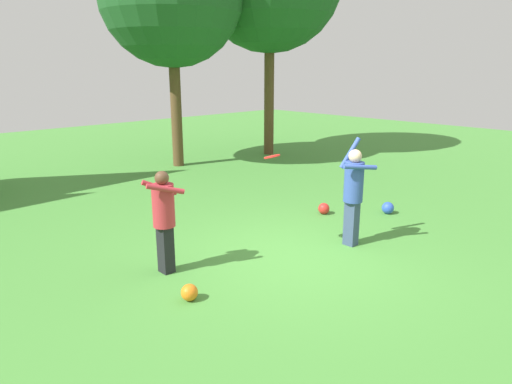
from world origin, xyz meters
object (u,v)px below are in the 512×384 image
object	(u,v)px
frisbee	(272,156)
person_thrower	(353,189)
person_catcher	(164,213)
ball_blue	(388,208)
ball_red	(324,209)
ball_orange	(189,292)

from	to	relation	value
frisbee	person_thrower	bearing A→B (deg)	-28.81
person_catcher	person_thrower	bearing A→B (deg)	-4.20
person_catcher	frisbee	size ratio (longest dim) A/B	5.02
person_catcher	ball_blue	size ratio (longest dim) A/B	6.20
frisbee	ball_red	distance (m)	2.97
frisbee	ball_orange	xyz separation A→B (m)	(-2.02, -0.39, -1.59)
frisbee	ball_orange	world-z (taller)	frisbee
ball_red	person_catcher	bearing A→B (deg)	-178.38
person_thrower	ball_blue	bearing A→B (deg)	-138.04
person_catcher	ball_blue	world-z (taller)	person_catcher
person_thrower	frisbee	bearing A→B (deg)	-0.00
frisbee	ball_blue	bearing A→B (deg)	-3.85
frisbee	ball_red	bearing A→B (deg)	16.87
person_catcher	ball_blue	distance (m)	5.31
frisbee	person_catcher	bearing A→B (deg)	160.51
person_thrower	person_catcher	world-z (taller)	person_thrower
ball_red	person_thrower	bearing A→B (deg)	-126.65
person_thrower	frisbee	world-z (taller)	person_thrower
person_thrower	ball_orange	bearing A→B (deg)	23.09
ball_red	ball_blue	bearing A→B (deg)	-42.87
ball_blue	ball_red	world-z (taller)	ball_blue
person_catcher	ball_orange	bearing A→B (deg)	-86.53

